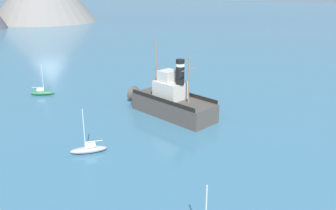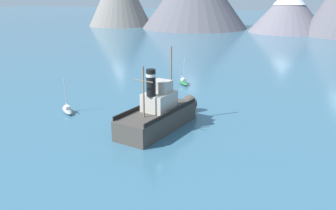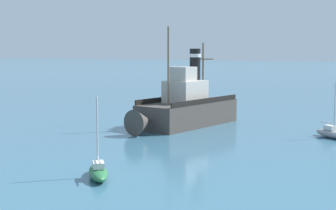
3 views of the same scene
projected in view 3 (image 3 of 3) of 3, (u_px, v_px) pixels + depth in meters
The scene contains 4 objects.
ground_plane at pixel (183, 126), 51.79m from camera, with size 600.00×600.00×0.00m, color #38667F.
old_tugboat at pixel (185, 108), 51.76m from camera, with size 6.35×14.76×9.90m.
sailboat_green at pixel (98, 171), 30.78m from camera, with size 3.29×3.61×4.90m.
sailboat_grey at pixel (331, 133), 45.01m from camera, with size 3.65×3.24×4.90m.
Camera 3 is at (-22.61, 46.03, 7.68)m, focal length 55.00 mm.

